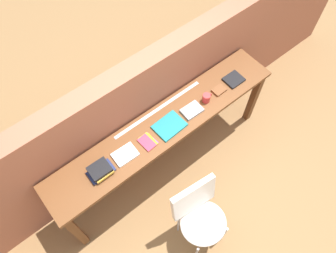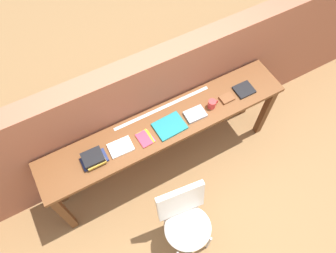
# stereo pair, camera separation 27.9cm
# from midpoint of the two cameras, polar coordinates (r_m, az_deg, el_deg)

# --- Properties ---
(ground_plane) EXTENTS (40.00, 40.00, 0.00)m
(ground_plane) POSITION_cam_midpoint_polar(r_m,az_deg,el_deg) (3.76, 0.29, -9.71)
(ground_plane) COLOR olive
(brick_wall_back) EXTENTS (6.00, 0.20, 1.44)m
(brick_wall_back) POSITION_cam_midpoint_polar(r_m,az_deg,el_deg) (3.37, -6.58, 2.68)
(brick_wall_back) COLOR #9E5B42
(brick_wall_back) RESTS_ON ground
(sideboard) EXTENTS (2.50, 0.44, 0.88)m
(sideboard) POSITION_cam_midpoint_polar(r_m,az_deg,el_deg) (3.19, -3.06, -1.05)
(sideboard) COLOR brown
(sideboard) RESTS_ON ground
(chair_white_moulded) EXTENTS (0.49, 0.50, 0.89)m
(chair_white_moulded) POSITION_cam_midpoint_polar(r_m,az_deg,el_deg) (3.10, 2.91, -15.28)
(chair_white_moulded) COLOR silver
(chair_white_moulded) RESTS_ON ground
(book_stack_leftmost) EXTENTS (0.23, 0.17, 0.08)m
(book_stack_leftmost) POSITION_cam_midpoint_polar(r_m,az_deg,el_deg) (2.90, -14.41, -7.66)
(book_stack_leftmost) COLOR navy
(book_stack_leftmost) RESTS_ON sideboard
(magazine_cycling) EXTENTS (0.22, 0.16, 0.02)m
(magazine_cycling) POSITION_cam_midpoint_polar(r_m,az_deg,el_deg) (2.95, -10.17, -5.05)
(magazine_cycling) COLOR white
(magazine_cycling) RESTS_ON sideboard
(pamphlet_pile_colourful) EXTENTS (0.14, 0.17, 0.01)m
(pamphlet_pile_colourful) POSITION_cam_midpoint_polar(r_m,az_deg,el_deg) (2.99, -6.23, -2.85)
(pamphlet_pile_colourful) COLOR purple
(pamphlet_pile_colourful) RESTS_ON sideboard
(book_open_centre) EXTENTS (0.29, 0.23, 0.02)m
(book_open_centre) POSITION_cam_midpoint_polar(r_m,az_deg,el_deg) (3.05, -2.37, -0.08)
(book_open_centre) COLOR #19757A
(book_open_centre) RESTS_ON sideboard
(book_grey_hardcover) EXTENTS (0.20, 0.15, 0.03)m
(book_grey_hardcover) POSITION_cam_midpoint_polar(r_m,az_deg,el_deg) (3.13, 1.65, 2.64)
(book_grey_hardcover) COLOR #9E9EA3
(book_grey_hardcover) RESTS_ON sideboard
(mug) EXTENTS (0.11, 0.08, 0.09)m
(mug) POSITION_cam_midpoint_polar(r_m,az_deg,el_deg) (3.19, 4.25, 4.83)
(mug) COLOR red
(mug) RESTS_ON sideboard
(leather_journal_brown) EXTENTS (0.13, 0.10, 0.02)m
(leather_journal_brown) POSITION_cam_midpoint_polar(r_m,az_deg,el_deg) (3.29, 6.49, 6.14)
(leather_journal_brown) COLOR brown
(leather_journal_brown) RESTS_ON sideboard
(book_repair_rightmost) EXTENTS (0.19, 0.17, 0.02)m
(book_repair_rightmost) POSITION_cam_midpoint_polar(r_m,az_deg,el_deg) (3.40, 9.07, 7.93)
(book_repair_rightmost) COLOR black
(book_repair_rightmost) RESTS_ON sideboard
(ruler_metal_back_edge) EXTENTS (1.02, 0.03, 0.00)m
(ruler_metal_back_edge) POSITION_cam_midpoint_polar(r_m,az_deg,el_deg) (3.17, -4.21, 2.88)
(ruler_metal_back_edge) COLOR silver
(ruler_metal_back_edge) RESTS_ON sideboard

